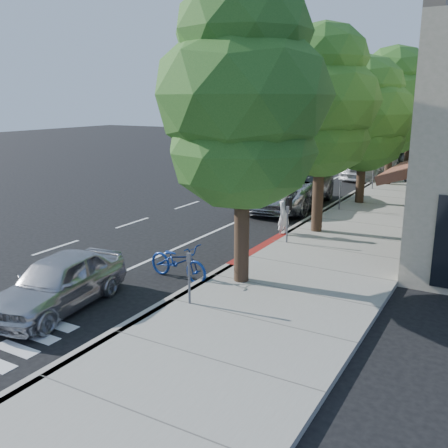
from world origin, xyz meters
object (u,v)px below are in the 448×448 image
Objects in this scene: cyclist at (284,215)px; dark_sedan at (302,186)px; white_pickup at (371,164)px; street_tree_0 at (243,100)px; dark_suv_far at (393,155)px; street_tree_1 at (322,104)px; street_tree_4 at (412,104)px; street_tree_3 at (393,102)px; street_tree_2 at (365,116)px; silver_suv at (287,187)px; street_tree_5 at (426,104)px; bicycle at (178,261)px; pedestrian at (413,183)px; near_car_a at (58,282)px.

dark_sedan is (-1.65, 6.00, 0.00)m from cyclist.
cyclist is 0.28× the size of white_pickup.
street_tree_0 is 1.68× the size of dark_suv_far.
street_tree_1 is (0.00, 6.00, -0.15)m from street_tree_0.
street_tree_4 is at bearing 71.70° from dark_sedan.
street_tree_3 is at bearing 62.85° from dark_sedan.
street_tree_2 is at bearing 90.00° from street_tree_1.
street_tree_3 reaches higher than silver_suv.
dark_sedan is at bearing -158.41° from street_tree_2.
street_tree_1 is 0.97× the size of street_tree_3.
street_tree_5 is at bearing 90.00° from street_tree_0.
silver_suv is at bearing -91.58° from white_pickup.
street_tree_2 reaches higher than dark_suv_far.
dark_suv_far is at bearing 79.49° from dark_sedan.
street_tree_4 is at bearing 90.00° from street_tree_0.
street_tree_2 is 0.90× the size of street_tree_4.
dark_sedan reaches higher than dark_suv_far.
bicycle is at bearing -94.09° from street_tree_4.
white_pickup is 3.25× the size of pedestrian.
pedestrian reaches higher than dark_sedan.
pedestrian is (2.16, 7.23, -3.67)m from street_tree_1.
street_tree_4 is (-0.00, 12.00, 0.42)m from street_tree_2.
street_tree_2 is at bearing -85.50° from dark_suv_far.
street_tree_1 is 24.00m from street_tree_5.
street_tree_3 reaches higher than near_car_a.
street_tree_5 is 1.10× the size of silver_suv.
street_tree_4 is 1.94× the size of near_car_a.
silver_suv is at bearing -145.15° from street_tree_2.
street_tree_1 is 8.39m from pedestrian.
street_tree_1 is 1.92× the size of near_car_a.
near_car_a is at bearing -99.57° from dark_sedan.
street_tree_2 is 3.73× the size of pedestrian.
near_car_a is at bearing -95.29° from street_tree_5.
street_tree_2 is 0.88× the size of street_tree_3.
street_tree_4 is at bearing 90.00° from street_tree_3.
street_tree_1 is 4.44× the size of cyclist.
street_tree_1 is 15.47m from white_pickup.
bicycle is at bearing -85.43° from white_pickup.
silver_suv is 1.41× the size of dark_suv_far.
street_tree_5 is at bearing 90.00° from street_tree_1.
street_tree_5 reaches higher than street_tree_2.
near_car_a is (-3.10, -33.50, -3.81)m from street_tree_5.
street_tree_1 reaches higher than street_tree_2.
dark_sedan is at bearing -94.65° from dark_suv_far.
street_tree_2 is at bearing 3.08° from cyclist.
street_tree_0 is 4.26× the size of pedestrian.
street_tree_1 is at bearing -57.86° from silver_suv.
dark_sedan is (-2.53, 11.00, -4.04)m from street_tree_0.
dark_sedan is at bearing -97.58° from street_tree_5.
bicycle is at bearing -93.42° from dark_sedan.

